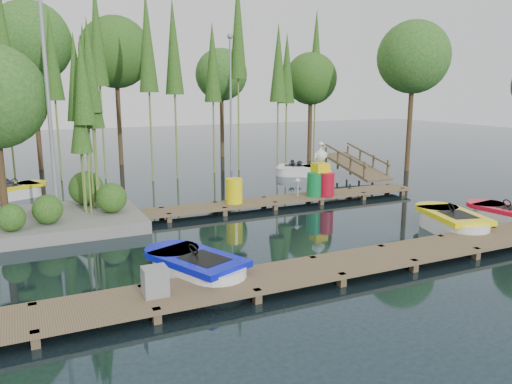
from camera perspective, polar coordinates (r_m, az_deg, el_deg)
name	(u,v)px	position (r m, az deg, el deg)	size (l,w,h in m)	color
ground_plane	(249,230)	(16.02, -0.85, -4.34)	(90.00, 90.00, 0.00)	#1E3038
near_dock	(327,267)	(12.21, 8.09, -8.54)	(18.00, 1.50, 0.50)	brown
far_dock	(245,204)	(18.57, -1.26, -1.36)	(15.00, 1.20, 0.50)	brown
island	(22,129)	(17.34, -25.21, 6.48)	(6.20, 4.20, 6.75)	gray
tree_screen	(114,52)	(25.04, -15.92, 15.16)	(34.42, 18.53, 10.31)	#48331F
lamp_island	(48,95)	(16.53, -22.70, 10.23)	(0.30, 0.30, 7.25)	gray
lamp_rear	(231,92)	(27.08, -2.92, 11.36)	(0.30, 0.30, 7.25)	gray
ramp	(356,166)	(25.93, 11.35, 2.98)	(1.50, 3.94, 1.49)	brown
boat_blue	(196,269)	(11.91, -6.82, -8.78)	(2.35, 3.20, 0.98)	white
boat_red	(508,217)	(18.57, 26.88, -2.53)	(1.61, 2.91, 0.93)	white
boat_yellow_near	(452,223)	(16.89, 21.47, -3.30)	(2.06, 3.25, 1.01)	white
boat_yellow_far	(13,191)	(22.85, -26.02, 0.05)	(2.88, 2.15, 1.32)	white
boat_white_far	(298,171)	(25.96, 4.82, 2.46)	(2.71, 2.30, 1.18)	white
utility_cabinet	(155,281)	(10.49, -11.46, -9.97)	(0.49, 0.42, 0.60)	gray
yellow_barrel	(234,191)	(18.29, -2.52, 0.13)	(0.61, 0.61, 0.92)	#FFE90D
drum_cluster	(321,180)	(19.82, 7.49, 1.42)	(1.22, 1.12, 2.11)	#0D7B36
seagull_post	(298,184)	(19.46, 4.78, 0.90)	(0.45, 0.24, 0.73)	gray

